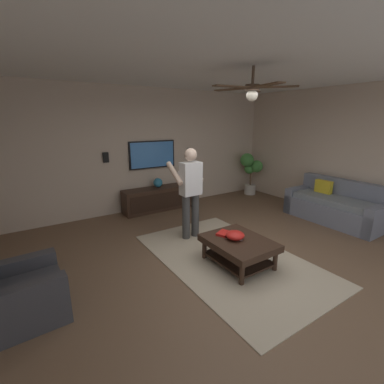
% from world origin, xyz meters
% --- Properties ---
extents(ground_plane, '(8.09, 8.09, 0.00)m').
position_xyz_m(ground_plane, '(0.00, 0.00, 0.00)').
color(ground_plane, brown).
extents(wall_back_tv, '(0.10, 6.94, 2.83)m').
position_xyz_m(wall_back_tv, '(3.19, 0.00, 1.42)').
color(wall_back_tv, '#BCA893').
rests_on(wall_back_tv, ground).
extents(wall_side_window, '(6.48, 0.10, 2.83)m').
position_xyz_m(wall_side_window, '(0.00, -3.42, 1.42)').
color(wall_side_window, '#C6B09B').
rests_on(wall_side_window, ground).
extents(ceiling_slab, '(6.48, 6.94, 0.10)m').
position_xyz_m(ceiling_slab, '(0.00, 0.00, 2.88)').
color(ceiling_slab, white).
extents(area_rug, '(3.08, 1.87, 0.01)m').
position_xyz_m(area_rug, '(0.09, 0.10, 0.01)').
color(area_rug, tan).
rests_on(area_rug, ground).
extents(couch, '(1.91, 0.87, 0.87)m').
position_xyz_m(couch, '(0.13, -2.87, 0.32)').
color(couch, slate).
rests_on(couch, ground).
extents(armchair, '(0.84, 0.85, 0.82)m').
position_xyz_m(armchair, '(0.32, 2.86, 0.28)').
color(armchair, '#38383D').
rests_on(armchair, ground).
extents(coffee_table, '(1.00, 0.80, 0.40)m').
position_xyz_m(coffee_table, '(-0.11, 0.10, 0.30)').
color(coffee_table, '#332116').
rests_on(coffee_table, ground).
extents(media_console, '(0.45, 1.70, 0.55)m').
position_xyz_m(media_console, '(2.86, -0.03, 0.28)').
color(media_console, '#332116').
rests_on(media_console, ground).
extents(tv, '(0.05, 1.15, 0.65)m').
position_xyz_m(tv, '(3.10, -0.03, 1.31)').
color(tv, black).
extents(person_standing, '(0.54, 0.54, 1.64)m').
position_xyz_m(person_standing, '(1.11, 0.17, 0.93)').
color(person_standing, '#3F3F3F').
rests_on(person_standing, ground).
extents(potted_plant_tall, '(0.49, 0.64, 1.20)m').
position_xyz_m(potted_plant_tall, '(2.68, -2.90, 0.75)').
color(potted_plant_tall, '#B7B2A8').
rests_on(potted_plant_tall, ground).
extents(bowl, '(0.28, 0.28, 0.12)m').
position_xyz_m(bowl, '(-0.06, 0.14, 0.46)').
color(bowl, red).
rests_on(bowl, coffee_table).
extents(remote_white, '(0.14, 0.13, 0.02)m').
position_xyz_m(remote_white, '(-0.09, 0.05, 0.41)').
color(remote_white, white).
rests_on(remote_white, coffee_table).
extents(book, '(0.23, 0.27, 0.04)m').
position_xyz_m(book, '(0.16, 0.17, 0.42)').
color(book, red).
rests_on(book, coffee_table).
extents(vase_round, '(0.22, 0.22, 0.22)m').
position_xyz_m(vase_round, '(2.89, -0.05, 0.66)').
color(vase_round, teal).
rests_on(vase_round, media_console).
extents(wall_speaker_left, '(0.06, 0.12, 0.22)m').
position_xyz_m(wall_speaker_left, '(3.11, -1.09, 1.29)').
color(wall_speaker_left, black).
extents(wall_speaker_right, '(0.06, 0.12, 0.22)m').
position_xyz_m(wall_speaker_right, '(3.11, 1.06, 1.32)').
color(wall_speaker_right, black).
extents(ceiling_fan, '(1.19, 1.11, 0.46)m').
position_xyz_m(ceiling_fan, '(0.06, -0.18, 2.50)').
color(ceiling_fan, '#4C3828').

